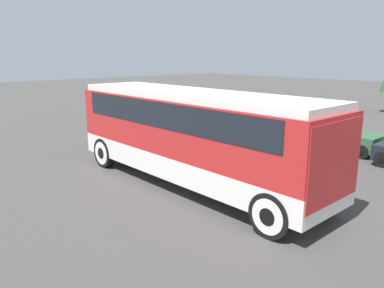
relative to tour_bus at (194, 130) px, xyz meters
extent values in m
plane|color=#423F3D|center=(-0.10, 0.00, -1.99)|extent=(120.00, 120.00, 0.00)
cube|color=silver|center=(-0.10, 0.00, -1.10)|extent=(10.32, 2.58, 0.77)
cube|color=red|center=(-0.10, 0.00, 0.18)|extent=(10.32, 2.58, 1.80)
cube|color=black|center=(-0.10, 0.00, 0.62)|extent=(9.08, 2.62, 0.81)
cube|color=silver|center=(-0.10, 0.00, 1.19)|extent=(10.11, 2.37, 0.22)
cube|color=red|center=(4.91, 0.00, -0.08)|extent=(0.36, 2.48, 2.05)
cylinder|color=black|center=(4.11, -1.18, -1.40)|extent=(1.19, 0.28, 1.19)
cylinder|color=silver|center=(4.11, -1.18, -1.40)|extent=(0.93, 0.30, 0.93)
cylinder|color=black|center=(4.11, -1.18, -1.40)|extent=(0.45, 0.32, 0.45)
cylinder|color=black|center=(4.11, 1.18, -1.40)|extent=(1.19, 0.28, 1.19)
cylinder|color=silver|center=(4.11, 1.18, -1.40)|extent=(0.93, 0.30, 0.93)
cylinder|color=black|center=(4.11, 1.18, -1.40)|extent=(0.45, 0.32, 0.45)
cylinder|color=black|center=(-4.13, -1.18, -1.40)|extent=(1.19, 0.28, 1.19)
cylinder|color=silver|center=(-4.13, -1.18, -1.40)|extent=(0.93, 0.30, 0.93)
cylinder|color=black|center=(-4.13, -1.18, -1.40)|extent=(0.45, 0.32, 0.45)
cylinder|color=black|center=(-4.13, 1.18, -1.40)|extent=(1.19, 0.28, 1.19)
cylinder|color=silver|center=(-4.13, 1.18, -1.40)|extent=(0.93, 0.30, 0.93)
cylinder|color=black|center=(-4.13, 1.18, -1.40)|extent=(0.45, 0.32, 0.45)
cube|color=#2D5638|center=(0.49, 8.67, -1.41)|extent=(4.68, 1.77, 0.70)
cube|color=black|center=(0.30, 8.67, -0.81)|extent=(2.43, 1.60, 0.52)
cylinder|color=black|center=(2.39, 7.87, -1.68)|extent=(0.62, 0.22, 0.62)
cylinder|color=black|center=(2.39, 7.87, -1.68)|extent=(0.24, 0.26, 0.24)
cylinder|color=black|center=(2.39, 9.46, -1.68)|extent=(0.62, 0.22, 0.62)
cylinder|color=black|center=(2.39, 9.46, -1.68)|extent=(0.24, 0.26, 0.24)
cylinder|color=black|center=(-1.42, 7.87, -1.68)|extent=(0.62, 0.22, 0.62)
cylinder|color=black|center=(-1.42, 7.87, -1.68)|extent=(0.24, 0.26, 0.24)
cylinder|color=black|center=(-1.42, 9.46, -1.68)|extent=(0.62, 0.22, 0.62)
cylinder|color=black|center=(-1.42, 9.46, -1.68)|extent=(0.24, 0.26, 0.24)
cylinder|color=black|center=(3.50, 7.19, -1.67)|extent=(0.65, 0.22, 0.65)
cylinder|color=black|center=(3.50, 7.19, -1.67)|extent=(0.25, 0.26, 0.25)
cube|color=maroon|center=(-5.49, 6.01, -1.42)|extent=(4.71, 1.75, 0.69)
cube|color=black|center=(-5.68, 6.01, -0.80)|extent=(2.45, 1.58, 0.53)
cylinder|color=black|center=(-3.57, 5.22, -1.69)|extent=(0.62, 0.22, 0.62)
cylinder|color=black|center=(-3.57, 5.22, -1.69)|extent=(0.23, 0.26, 0.23)
cylinder|color=black|center=(-3.57, 6.79, -1.69)|extent=(0.62, 0.22, 0.62)
cylinder|color=black|center=(-3.57, 6.79, -1.69)|extent=(0.23, 0.26, 0.23)
cylinder|color=black|center=(-7.41, 5.22, -1.69)|extent=(0.62, 0.22, 0.62)
cylinder|color=black|center=(-7.41, 5.22, -1.69)|extent=(0.23, 0.26, 0.23)
cylinder|color=black|center=(-7.41, 6.79, -1.69)|extent=(0.62, 0.22, 0.62)
cylinder|color=black|center=(-7.41, 6.79, -1.69)|extent=(0.23, 0.26, 0.23)
camera|label=1|loc=(9.18, -8.37, 2.45)|focal=35.00mm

